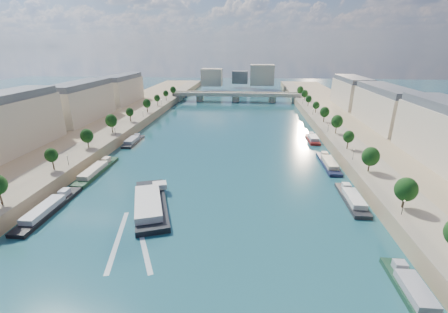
# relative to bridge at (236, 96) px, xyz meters

# --- Properties ---
(ground) EXTENTS (700.00, 700.00, 0.00)m
(ground) POSITION_rel_bridge_xyz_m (0.00, -139.14, -5.08)
(ground) COLOR #0E363E
(ground) RESTS_ON ground
(quay_left) EXTENTS (44.00, 520.00, 5.00)m
(quay_left) POSITION_rel_bridge_xyz_m (-72.00, -139.14, -2.58)
(quay_left) COLOR #9E8460
(quay_left) RESTS_ON ground
(quay_right) EXTENTS (44.00, 520.00, 5.00)m
(quay_right) POSITION_rel_bridge_xyz_m (72.00, -139.14, -2.58)
(quay_right) COLOR #9E8460
(quay_right) RESTS_ON ground
(pave_left) EXTENTS (14.00, 520.00, 0.10)m
(pave_left) POSITION_rel_bridge_xyz_m (-57.00, -139.14, -0.03)
(pave_left) COLOR gray
(pave_left) RESTS_ON quay_left
(pave_right) EXTENTS (14.00, 520.00, 0.10)m
(pave_right) POSITION_rel_bridge_xyz_m (57.00, -139.14, -0.03)
(pave_right) COLOR gray
(pave_right) RESTS_ON quay_right
(trees_left) EXTENTS (4.80, 268.80, 8.26)m
(trees_left) POSITION_rel_bridge_xyz_m (-55.00, -137.14, 5.39)
(trees_left) COLOR #382B1E
(trees_left) RESTS_ON ground
(trees_right) EXTENTS (4.80, 268.80, 8.26)m
(trees_right) POSITION_rel_bridge_xyz_m (55.00, -129.14, 5.39)
(trees_right) COLOR #382B1E
(trees_right) RESTS_ON ground
(lamps_left) EXTENTS (0.36, 200.36, 4.28)m
(lamps_left) POSITION_rel_bridge_xyz_m (-52.50, -149.14, 2.70)
(lamps_left) COLOR black
(lamps_left) RESTS_ON ground
(lamps_right) EXTENTS (0.36, 200.36, 4.28)m
(lamps_right) POSITION_rel_bridge_xyz_m (52.50, -134.14, 2.70)
(lamps_right) COLOR black
(lamps_right) RESTS_ON ground
(buildings_left) EXTENTS (16.00, 226.00, 23.20)m
(buildings_left) POSITION_rel_bridge_xyz_m (-85.00, -127.14, 11.37)
(buildings_left) COLOR #BCAD91
(buildings_left) RESTS_ON ground
(buildings_right) EXTENTS (16.00, 226.00, 23.20)m
(buildings_right) POSITION_rel_bridge_xyz_m (85.00, -127.14, 11.37)
(buildings_right) COLOR #BCAD91
(buildings_right) RESTS_ON ground
(skyline) EXTENTS (79.00, 42.00, 22.00)m
(skyline) POSITION_rel_bridge_xyz_m (3.19, 80.38, 9.57)
(skyline) COLOR #BCAD91
(skyline) RESTS_ON ground
(bridge) EXTENTS (112.00, 12.00, 8.15)m
(bridge) POSITION_rel_bridge_xyz_m (0.00, 0.00, 0.00)
(bridge) COLOR #C1B79E
(bridge) RESTS_ON ground
(tour_barge) EXTENTS (18.95, 32.44, 4.24)m
(tour_barge) POSITION_rel_bridge_xyz_m (-16.35, -187.40, -3.84)
(tour_barge) COLOR black
(tour_barge) RESTS_ON ground
(wake) EXTENTS (16.22, 25.63, 0.04)m
(wake) POSITION_rel_bridge_xyz_m (-16.35, -203.91, -5.06)
(wake) COLOR silver
(wake) RESTS_ON ground
(moored_barges_left) EXTENTS (5.00, 159.78, 3.60)m
(moored_barges_left) POSITION_rel_bridge_xyz_m (-45.50, -193.76, -4.24)
(moored_barges_left) COLOR #162032
(moored_barges_left) RESTS_ON ground
(moored_barges_right) EXTENTS (5.00, 161.61, 3.60)m
(moored_barges_right) POSITION_rel_bridge_xyz_m (45.50, -183.65, -4.24)
(moored_barges_right) COLOR black
(moored_barges_right) RESTS_ON ground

